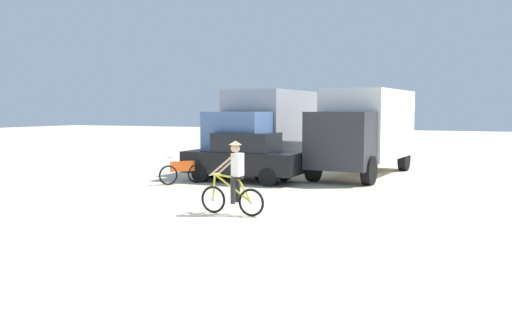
{
  "coord_description": "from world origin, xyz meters",
  "views": [
    {
      "loc": [
        6.73,
        -10.17,
        2.55
      ],
      "look_at": [
        0.21,
        3.9,
        1.1
      ],
      "focal_mm": 37.37,
      "sensor_mm": 36.0,
      "label": 1
    }
  ],
  "objects": [
    {
      "name": "cyclist_orange_shirt",
      "position": [
        0.84,
        1.25,
        0.85
      ],
      "size": [
        1.73,
        0.52,
        1.82
      ],
      "color": "black",
      "rests_on": "ground"
    },
    {
      "name": "box_truck_avon_van",
      "position": [
        1.81,
        10.63,
        1.87
      ],
      "size": [
        2.83,
        6.9,
        3.35
      ],
      "color": "white",
      "rests_on": "ground"
    },
    {
      "name": "bicycle_spare",
      "position": [
        -3.28,
        5.37,
        0.4
      ],
      "size": [
        1.05,
        1.45,
        0.97
      ],
      "color": "black",
      "rests_on": "ground"
    },
    {
      "name": "box_truck_grey_hauler",
      "position": [
        -1.95,
        9.93,
        1.87
      ],
      "size": [
        2.6,
        6.82,
        3.35
      ],
      "color": "#9E9EA3",
      "rests_on": "ground"
    },
    {
      "name": "sedan_parked",
      "position": [
        -1.63,
        6.84,
        0.88
      ],
      "size": [
        4.23,
        1.84,
        1.76
      ],
      "color": "black",
      "rests_on": "ground"
    },
    {
      "name": "ground_plane",
      "position": [
        0.0,
        0.0,
        0.0
      ],
      "size": [
        120.0,
        120.0,
        0.0
      ],
      "primitive_type": "plane",
      "color": "beige"
    }
  ]
}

